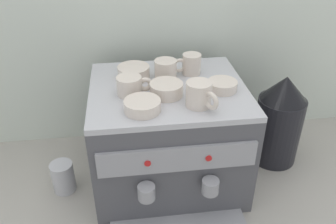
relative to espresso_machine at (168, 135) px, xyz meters
name	(u,v)px	position (x,y,z in m)	size (l,w,h in m)	color
ground_plane	(168,175)	(0.00, 0.01, -0.20)	(4.00, 4.00, 0.00)	#9E998E
tiled_backsplash_wall	(157,10)	(0.00, 0.34, 0.38)	(2.80, 0.03, 1.15)	silver
espresso_machine	(168,135)	(0.00, 0.00, 0.00)	(0.54, 0.58, 0.40)	#4C4C51
ceramic_cup_0	(131,85)	(-0.13, -0.03, 0.23)	(0.12, 0.08, 0.06)	beige
ceramic_cup_1	(190,64)	(0.10, 0.10, 0.24)	(0.11, 0.07, 0.07)	beige
ceramic_cup_2	(165,69)	(0.00, 0.08, 0.24)	(0.08, 0.12, 0.07)	beige
ceramic_cup_3	(200,95)	(0.08, -0.13, 0.24)	(0.09, 0.12, 0.08)	beige
ceramic_bowl_0	(166,89)	(-0.01, -0.05, 0.22)	(0.11, 0.11, 0.04)	beige
ceramic_bowl_1	(134,72)	(-0.11, 0.09, 0.22)	(0.11, 0.11, 0.04)	beige
ceramic_bowl_2	(222,86)	(0.18, -0.04, 0.22)	(0.10, 0.10, 0.03)	beige
ceramic_bowl_3	(142,106)	(-0.10, -0.14, 0.22)	(0.11, 0.11, 0.04)	beige
coffee_grinder	(279,120)	(0.46, 0.06, -0.01)	(0.19, 0.19, 0.39)	black
milk_pitcher	(63,177)	(-0.40, -0.02, -0.14)	(0.08, 0.08, 0.12)	#B7B7BC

